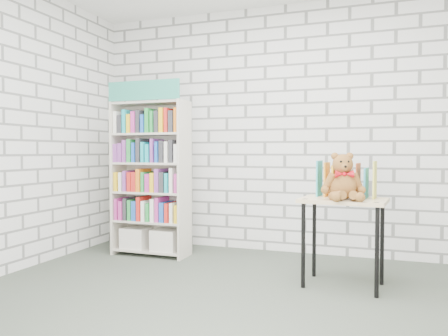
% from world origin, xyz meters
% --- Properties ---
extents(ground, '(4.50, 4.50, 0.00)m').
position_xyz_m(ground, '(0.00, 0.00, 0.00)').
color(ground, '#3E463B').
rests_on(ground, ground).
extents(room_shell, '(4.52, 4.02, 2.81)m').
position_xyz_m(room_shell, '(0.00, 0.00, 1.78)').
color(room_shell, silver).
rests_on(room_shell, ground).
extents(bookshelf, '(0.85, 0.33, 1.90)m').
position_xyz_m(bookshelf, '(-1.36, 1.36, 0.87)').
color(bookshelf, beige).
rests_on(bookshelf, ground).
extents(display_table, '(0.74, 0.55, 0.75)m').
position_xyz_m(display_table, '(0.73, 0.89, 0.64)').
color(display_table, tan).
rests_on(display_table, ground).
extents(table_books, '(0.51, 0.26, 0.29)m').
position_xyz_m(table_books, '(0.74, 1.00, 0.89)').
color(table_books, '#2AA8BA').
rests_on(table_books, display_table).
extents(teddy_bear, '(0.35, 0.35, 0.39)m').
position_xyz_m(teddy_bear, '(0.73, 0.78, 0.91)').
color(teddy_bear, brown).
rests_on(teddy_bear, display_table).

